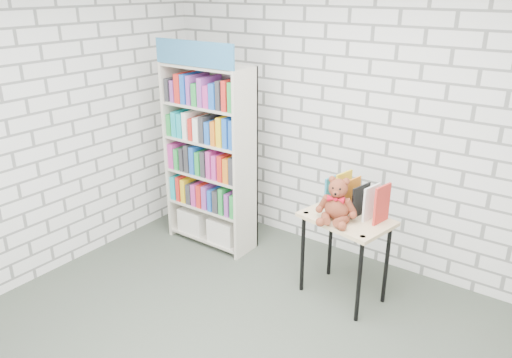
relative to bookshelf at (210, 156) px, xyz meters
The scene contains 5 objects.
room_shell 2.10m from the bookshelf, 44.63° to the right, with size 4.52×4.02×2.81m.
bookshelf is the anchor object (origin of this frame).
display_table 1.63m from the bookshelf, ahead, with size 0.80×0.63×0.78m.
table_books 1.63m from the bookshelf, ahead, with size 0.54×0.32×0.30m.
teddy_bear 1.57m from the bookshelf, ahead, with size 0.34×0.33×0.37m.
Camera 1 is at (1.82, -2.27, 2.61)m, focal length 35.00 mm.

